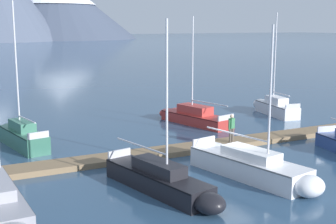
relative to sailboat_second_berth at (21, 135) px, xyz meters
name	(u,v)px	position (x,y,z in m)	size (l,w,h in m)	color
ground_plane	(226,170)	(7.98, -9.88, -0.67)	(700.00, 700.00, 0.00)	#2D4C6B
mountain_east_summit	(55,4)	(65.88, 226.99, 17.88)	(87.99, 87.99, 35.11)	#424C60
dock	(185,149)	(7.98, -5.88, -0.52)	(26.88, 2.88, 0.30)	#846B4C
sailboat_second_berth	(21,135)	(0.00, 0.00, 0.00)	(2.05, 6.03, 8.57)	#336B56
sailboat_mid_dock_port	(163,181)	(3.65, -11.21, -0.10)	(2.50, 7.20, 7.45)	black
sailboat_mid_dock_starboard	(254,167)	(8.32, -11.67, -0.06)	(2.76, 7.40, 7.21)	white
sailboat_far_berth	(193,116)	(12.56, 0.57, -0.12)	(2.92, 6.98, 7.83)	#B2332D
sailboat_end_of_dock	(274,107)	(20.31, 0.49, -0.05)	(2.46, 6.05, 8.17)	silver
person_on_dock	(232,126)	(10.93, -6.35, 0.59)	(0.55, 0.34, 1.69)	brown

